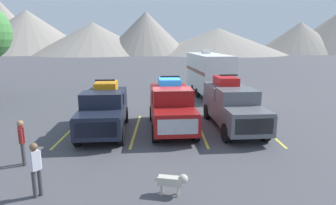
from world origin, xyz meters
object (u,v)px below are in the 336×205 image
object	(u,v)px
pickup_truck_a	(104,109)
pickup_truck_c	(232,105)
person_a	(35,166)
pickup_truck_b	(171,106)
person_b	(22,140)
dog	(174,181)
camper_trailer_a	(209,72)

from	to	relation	value
pickup_truck_a	pickup_truck_c	world-z (taller)	pickup_truck_c
pickup_truck_c	person_a	xyz separation A→B (m)	(-7.22, -6.84, -0.26)
pickup_truck_b	person_a	size ratio (longest dim) A/B	3.27
person_a	person_b	bearing A→B (deg)	122.76
pickup_truck_a	person_b	xyz separation A→B (m)	(-2.18, -4.00, -0.18)
person_b	dog	world-z (taller)	person_b
pickup_truck_b	person_b	distance (m)	7.10
camper_trailer_a	person_b	distance (m)	16.20
dog	pickup_truck_a	bearing A→B (deg)	117.53
camper_trailer_a	pickup_truck_c	bearing A→B (deg)	-90.75
pickup_truck_b	dog	size ratio (longest dim) A/B	5.43
pickup_truck_b	camper_trailer_a	bearing A→B (deg)	70.32
person_a	dog	xyz separation A→B (m)	(3.98, 0.03, -0.50)
pickup_truck_b	person_b	xyz separation A→B (m)	(-5.51, -4.46, -0.22)
camper_trailer_a	pickup_truck_a	bearing A→B (deg)	-124.51
dog	pickup_truck_b	bearing A→B (deg)	89.20
pickup_truck_c	pickup_truck_a	bearing A→B (deg)	-174.68
pickup_truck_a	dog	world-z (taller)	pickup_truck_a
pickup_truck_b	dog	world-z (taller)	pickup_truck_b
pickup_truck_c	dog	xyz separation A→B (m)	(-3.24, -6.81, -0.76)
pickup_truck_b	dog	distance (m)	6.72
person_a	pickup_truck_a	bearing A→B (deg)	83.23
pickup_truck_a	camper_trailer_a	distance (m)	11.66
pickup_truck_a	person_a	bearing A→B (deg)	-96.77
pickup_truck_a	pickup_truck_c	distance (m)	6.50
pickup_truck_a	person_a	size ratio (longest dim) A/B	3.26
pickup_truck_b	pickup_truck_a	bearing A→B (deg)	-172.06
pickup_truck_c	camper_trailer_a	size ratio (longest dim) A/B	0.72
pickup_truck_a	dog	distance (m)	7.04
pickup_truck_b	person_a	distance (m)	7.85
pickup_truck_b	camper_trailer_a	xyz separation A→B (m)	(3.26, 9.12, 0.73)
camper_trailer_a	person_b	world-z (taller)	camper_trailer_a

